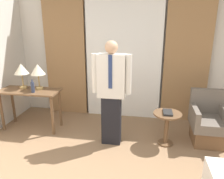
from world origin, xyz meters
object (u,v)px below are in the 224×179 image
(person, at_px, (111,90))
(book, at_px, (168,112))
(bottle_near_edge, at_px, (33,87))
(side_table, at_px, (167,123))
(desk, at_px, (30,97))
(table_lamp_left, at_px, (21,70))
(table_lamp_right, at_px, (38,71))
(armchair, at_px, (208,124))

(person, distance_m, book, 0.96)
(bottle_near_edge, height_order, side_table, bottle_near_edge)
(person, bearing_deg, desk, 170.12)
(side_table, bearing_deg, table_lamp_left, 174.47)
(table_lamp_right, xyz_separation_m, bottle_near_edge, (-0.02, -0.20, -0.25))
(side_table, bearing_deg, person, -173.16)
(person, bearing_deg, table_lamp_right, 165.60)
(bottle_near_edge, distance_m, book, 2.33)
(person, bearing_deg, armchair, 10.91)
(desk, distance_m, table_lamp_right, 0.52)
(person, relative_size, book, 6.91)
(table_lamp_left, bearing_deg, person, -11.79)
(armchair, relative_size, side_table, 1.56)
(desk, height_order, side_table, desk)
(bottle_near_edge, xyz_separation_m, side_table, (2.31, -0.05, -0.47))
(bottle_near_edge, distance_m, person, 1.43)
(table_lamp_left, bearing_deg, book, -5.66)
(bottle_near_edge, xyz_separation_m, armchair, (3.00, 0.14, -0.52))
(desk, xyz_separation_m, table_lamp_left, (-0.16, 0.09, 0.48))
(desk, relative_size, book, 4.53)
(armchair, height_order, book, armchair)
(desk, xyz_separation_m, armchair, (3.14, 0.03, -0.29))
(table_lamp_left, bearing_deg, side_table, -5.53)
(armchair, distance_m, side_table, 0.71)
(table_lamp_right, distance_m, person, 1.46)
(bottle_near_edge, height_order, person, person)
(book, bearing_deg, table_lamp_right, 173.55)
(table_lamp_left, relative_size, person, 0.28)
(desk, height_order, person, person)
(person, height_order, book, person)
(person, distance_m, side_table, 1.05)
(table_lamp_right, distance_m, book, 2.37)
(desk, bearing_deg, table_lamp_right, 28.52)
(desk, height_order, armchair, armchair)
(table_lamp_right, height_order, bottle_near_edge, table_lamp_right)
(desk, bearing_deg, armchair, 0.56)
(table_lamp_left, xyz_separation_m, armchair, (3.30, -0.06, -0.78))
(side_table, height_order, book, book)
(person, xyz_separation_m, armchair, (1.57, 0.30, -0.59))
(table_lamp_left, relative_size, book, 1.92)
(armchair, bearing_deg, side_table, -163.94)
(side_table, xyz_separation_m, book, (0.00, -0.01, 0.19))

